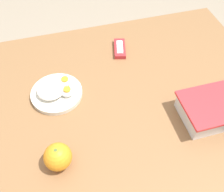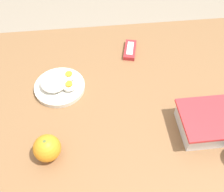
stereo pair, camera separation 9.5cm
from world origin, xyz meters
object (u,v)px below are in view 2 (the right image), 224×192
object	(u,v)px
rice_plate	(59,85)
candy_bar	(130,50)
food_container	(208,124)
orange_fruit	(47,148)

from	to	relation	value
rice_plate	candy_bar	size ratio (longest dim) A/B	1.53
rice_plate	food_container	bearing A→B (deg)	154.47
orange_fruit	candy_bar	bearing A→B (deg)	-125.87
candy_bar	food_container	bearing A→B (deg)	115.27
orange_fruit	rice_plate	world-z (taller)	orange_fruit
orange_fruit	candy_bar	distance (m)	0.57
food_container	orange_fruit	bearing A→B (deg)	4.10
orange_fruit	candy_bar	world-z (taller)	orange_fruit
food_container	rice_plate	bearing A→B (deg)	-25.53
rice_plate	candy_bar	bearing A→B (deg)	-149.20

